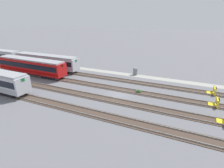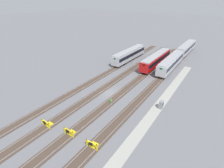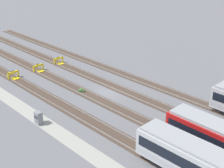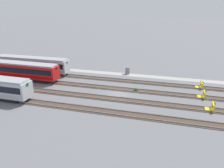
# 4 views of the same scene
# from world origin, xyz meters

# --- Properties ---
(ground_plane) EXTENTS (400.00, 400.00, 0.00)m
(ground_plane) POSITION_xyz_m (0.00, 0.00, 0.00)
(ground_plane) COLOR slate
(service_walkway) EXTENTS (54.00, 2.00, 0.01)m
(service_walkway) POSITION_xyz_m (0.00, -11.33, 0.00)
(service_walkway) COLOR #9E9E93
(service_walkway) RESTS_ON ground
(rail_track_nearest) EXTENTS (90.00, 2.24, 0.21)m
(rail_track_nearest) POSITION_xyz_m (0.00, -7.08, 0.04)
(rail_track_nearest) COLOR #47382D
(rail_track_nearest) RESTS_ON ground
(rail_track_near_inner) EXTENTS (90.00, 2.24, 0.21)m
(rail_track_near_inner) POSITION_xyz_m (0.00, -2.36, 0.04)
(rail_track_near_inner) COLOR #47382D
(rail_track_near_inner) RESTS_ON ground
(rail_track_middle) EXTENTS (90.00, 2.24, 0.21)m
(rail_track_middle) POSITION_xyz_m (0.00, 2.36, 0.04)
(rail_track_middle) COLOR #47382D
(rail_track_middle) RESTS_ON ground
(rail_track_far_inner) EXTENTS (90.00, 2.24, 0.21)m
(rail_track_far_inner) POSITION_xyz_m (0.00, 7.08, 0.04)
(rail_track_far_inner) COLOR #47382D
(rail_track_far_inner) RESTS_ON ground
(subway_car_front_row_left_inner) EXTENTS (18.02, 2.95, 3.70)m
(subway_car_front_row_left_inner) POSITION_xyz_m (22.36, -7.03, 2.04)
(subway_car_front_row_left_inner) COLOR #ADAFB7
(subway_car_front_row_left_inner) RESTS_ON ground
(subway_car_front_row_centre) EXTENTS (18.04, 3.11, 3.70)m
(subway_car_front_row_centre) POSITION_xyz_m (22.36, -2.37, 2.04)
(subway_car_front_row_centre) COLOR #B71414
(subway_car_front_row_centre) RESTS_ON ground
(bumper_stop_nearest_track) EXTENTS (1.37, 2.01, 1.22)m
(bumper_stop_nearest_track) POSITION_xyz_m (-14.48, -7.07, 0.51)
(bumper_stop_nearest_track) COLOR yellow
(bumper_stop_nearest_track) RESTS_ON ground
(bumper_stop_near_inner_track) EXTENTS (1.34, 2.00, 1.22)m
(bumper_stop_near_inner_track) POSITION_xyz_m (-14.47, -2.36, 0.51)
(bumper_stop_near_inner_track) COLOR yellow
(bumper_stop_near_inner_track) RESTS_ON ground
(electrical_cabinet) EXTENTS (0.90, 0.73, 1.60)m
(electrical_cabinet) POSITION_xyz_m (0.71, -11.91, 0.80)
(electrical_cabinet) COLOR gray
(electrical_cabinet) RESTS_ON ground
(weed_clump) EXTENTS (0.92, 0.70, 0.64)m
(weed_clump) POSITION_xyz_m (-2.82, -2.43, 0.24)
(weed_clump) COLOR #427033
(weed_clump) RESTS_ON ground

